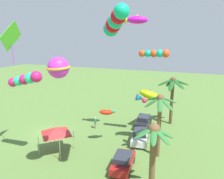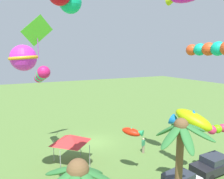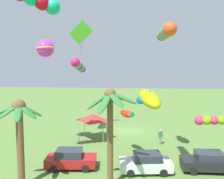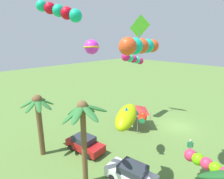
{
  "view_description": "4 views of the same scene",
  "coord_description": "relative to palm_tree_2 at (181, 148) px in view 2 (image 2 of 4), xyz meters",
  "views": [
    {
      "loc": [
        21.46,
        17.28,
        11.88
      ],
      "look_at": [
        1.13,
        9.14,
        6.78
      ],
      "focal_mm": 35.1,
      "sensor_mm": 36.0,
      "label": 1
    },
    {
      "loc": [
        8.96,
        22.34,
        9.92
      ],
      "look_at": [
        1.51,
        7.63,
        7.32
      ],
      "focal_mm": 35.22,
      "sensor_mm": 36.0,
      "label": 2
    },
    {
      "loc": [
        -1.18,
        28.68,
        7.96
      ],
      "look_at": [
        1.24,
        7.76,
        5.95
      ],
      "focal_mm": 37.25,
      "sensor_mm": 36.0,
      "label": 3
    },
    {
      "loc": [
        -9.22,
        21.12,
        10.71
      ],
      "look_at": [
        2.39,
        9.4,
        6.18
      ],
      "focal_mm": 30.13,
      "sensor_mm": 36.0,
      "label": 4
    }
  ],
  "objects": [
    {
      "name": "kite_tube_2",
      "position": [
        5.19,
        -11.71,
        3.24
      ],
      "size": [
        1.07,
        3.88,
        1.73
      ],
      "color": "#D61B68"
    },
    {
      "name": "kite_fish_3",
      "position": [
        -0.73,
        -6.0,
        -1.13
      ],
      "size": [
        1.61,
        1.89,
        0.81
      ],
      "color": "red"
    },
    {
      "name": "parked_car_2",
      "position": [
        -7.11,
        -3.28,
        -4.19
      ],
      "size": [
        3.96,
        1.85,
        1.51
      ],
      "color": "black",
      "rests_on": "ground"
    },
    {
      "name": "spectator_0",
      "position": [
        -4.06,
        -9.16,
        -4.13
      ],
      "size": [
        0.48,
        0.4,
        1.59
      ],
      "color": "gray",
      "rests_on": "ground"
    },
    {
      "name": "festival_tent",
      "position": [
        3.18,
        -10.17,
        -2.48
      ],
      "size": [
        2.86,
        2.86,
        2.85
      ],
      "color": "#9E9EA3",
      "rests_on": "ground"
    },
    {
      "name": "kite_fish_8",
      "position": [
        -2.49,
        -1.71,
        0.79
      ],
      "size": [
        2.17,
        3.14,
        1.72
      ],
      "color": "#9AB70B"
    },
    {
      "name": "palm_tree_2",
      "position": [
        0.0,
        0.0,
        0.0
      ],
      "size": [
        3.36,
        3.3,
        6.64
      ],
      "color": "brown",
      "rests_on": "ground"
    },
    {
      "name": "kite_tube_6",
      "position": [
        -3.53,
        -1.39,
        5.35
      ],
      "size": [
        1.07,
        3.4,
        0.92
      ],
      "color": "#E84A1E"
    },
    {
      "name": "kite_tube_1",
      "position": [
        -7.16,
        -2.83,
        -0.86
      ],
      "size": [
        2.63,
        1.19,
        0.84
      ],
      "color": "#D92F57"
    },
    {
      "name": "kite_ball_4",
      "position": [
        7.04,
        -6.67,
        4.79
      ],
      "size": [
        2.46,
        2.46,
        1.64
      ],
      "color": "#E72EDB"
    },
    {
      "name": "kite_diamond_0",
      "position": [
        5.18,
        -13.0,
        7.1
      ],
      "size": [
        2.89,
        0.63,
        4.0
      ],
      "color": "green"
    },
    {
      "name": "ground_plane",
      "position": [
        -0.6,
        -14.03,
        -4.94
      ],
      "size": [
        120.0,
        120.0,
        0.0
      ],
      "primitive_type": "plane",
      "color": "#567A38"
    }
  ]
}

